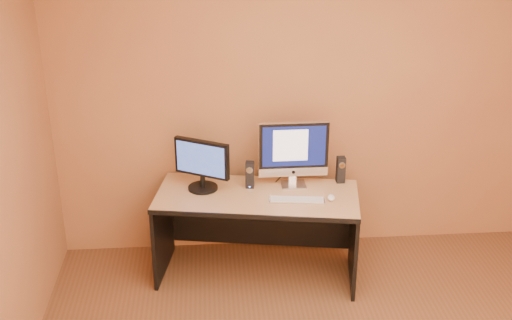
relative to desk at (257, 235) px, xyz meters
name	(u,v)px	position (x,y,z in m)	size (l,w,h in m)	color
walls	(371,219)	(0.44, -1.52, 0.95)	(4.00, 4.00, 2.60)	#A17041
desk	(257,235)	(0.00, 0.00, 0.00)	(1.50, 0.66, 0.69)	tan
imac	(294,154)	(0.29, 0.14, 0.61)	(0.53, 0.20, 0.52)	silver
second_monitor	(202,165)	(-0.40, 0.13, 0.54)	(0.45, 0.23, 0.39)	black
speaker_left	(250,175)	(-0.04, 0.14, 0.45)	(0.06, 0.07, 0.21)	black
speaker_right	(341,170)	(0.66, 0.17, 0.45)	(0.06, 0.07, 0.21)	black
keyboard	(297,200)	(0.28, -0.12, 0.36)	(0.40, 0.11, 0.02)	silver
mouse	(331,197)	(0.54, -0.12, 0.36)	(0.05, 0.10, 0.03)	white
cable_a	(289,177)	(0.27, 0.29, 0.35)	(0.01, 0.01, 0.21)	black
cable_b	(280,178)	(0.20, 0.27, 0.35)	(0.01, 0.01, 0.17)	black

